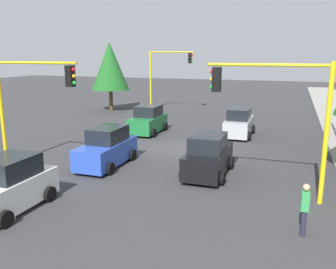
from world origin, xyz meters
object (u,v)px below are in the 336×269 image
Objects in this scene: tree_opposite_side at (110,66)px; traffic_signal_far_right at (167,69)px; traffic_signal_near_left at (276,103)px; car_blue at (107,148)px; car_green at (148,121)px; car_white at (8,186)px; pedestrian_crossing at (305,208)px; traffic_signal_near_right at (30,92)px; car_silver at (239,123)px; car_black at (208,156)px.

traffic_signal_far_right is at bearing 110.80° from tree_opposite_side.
traffic_signal_near_left is 1.32× the size of car_blue.
tree_opposite_side is 11.86m from car_green.
tree_opposite_side is at bearing -161.08° from car_white.
pedestrian_crossing is at bearing 40.02° from car_green.
traffic_signal_near_right reaches higher than car_blue.
car_silver is (7.39, 13.86, -3.52)m from tree_opposite_side.
traffic_signal_near_left reaches higher than car_blue.
traffic_signal_near_left is at bearing 90.00° from traffic_signal_near_right.
car_silver is 1.03× the size of car_white.
car_white is at bearing 5.62° from traffic_signal_far_right.
traffic_signal_far_right is 1.59× the size of car_green.
traffic_signal_near_left is 13.51m from car_green.
car_green is 2.19× the size of pedestrian_crossing.
traffic_signal_far_right is 20.00m from traffic_signal_near_right.
car_blue is 1.08× the size of car_green.
traffic_signal_near_right is at bearing -62.41° from car_blue.
traffic_signal_near_left is 3.15× the size of pedestrian_crossing.
traffic_signal_near_left is 4.55m from car_black.
traffic_signal_far_right is at bearing -137.53° from car_silver.
car_blue is (-1.63, 3.11, -2.90)m from traffic_signal_near_right.
car_black is at bearing -1.13° from car_silver.
traffic_signal_near_left is 10.39m from car_white.
traffic_signal_near_right is 13.11m from pedestrian_crossing.
tree_opposite_side is 1.81× the size of car_green.
pedestrian_crossing is at bearing 16.49° from car_silver.
tree_opposite_side is 1.81× the size of car_white.
tree_opposite_side is 23.88m from car_white.
traffic_signal_near_left reaches higher than car_green.
car_silver is at bearing 157.49° from car_white.
car_white is (14.96, -6.20, 0.00)m from car_silver.
traffic_signal_near_left reaches higher than car_white.
traffic_signal_far_right is 23.01m from traffic_signal_near_left.
traffic_signal_far_right is 1.47× the size of car_blue.
traffic_signal_near_right is 3.15× the size of pedestrian_crossing.
traffic_signal_near_left is at bearing 57.59° from car_black.
traffic_signal_far_right is 1.54× the size of car_black.
car_silver is 2.25× the size of pedestrian_crossing.
traffic_signal_far_right reaches higher than traffic_signal_near_right.
car_silver is (9.39, 8.59, -3.29)m from traffic_signal_far_right.
tree_opposite_side reaches higher than traffic_signal_near_left.
traffic_signal_far_right reaches higher than pedestrian_crossing.
car_silver is at bearing 141.30° from traffic_signal_near_right.
car_blue is at bearing -101.24° from traffic_signal_near_left.
pedestrian_crossing is (12.32, 10.34, 0.01)m from car_green.
car_black is (18.12, 8.42, -3.28)m from traffic_signal_far_right.
traffic_signal_near_right is 1.43× the size of car_green.
car_green is at bearing 11.97° from traffic_signal_far_right.
car_blue is at bearing 27.34° from tree_opposite_side.
car_black is at bearing 102.71° from traffic_signal_near_right.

